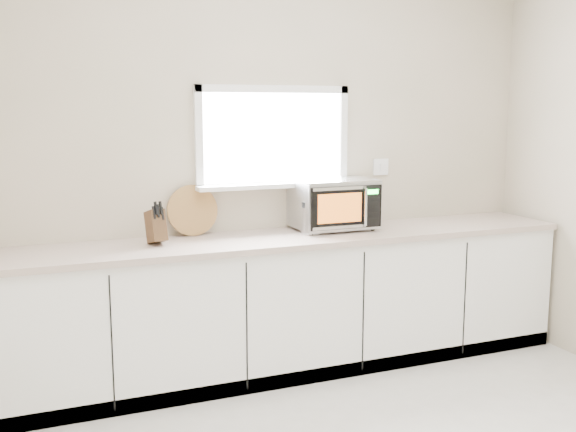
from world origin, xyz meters
TOP-DOWN VIEW (x-y plane):
  - back_wall at (0.00, 2.00)m, footprint 4.00×0.17m
  - cabinets at (0.00, 1.70)m, footprint 3.92×0.60m
  - countertop at (0.00, 1.69)m, footprint 3.92×0.64m
  - microwave at (0.37, 1.80)m, footprint 0.54×0.45m
  - knife_block at (-0.87, 1.73)m, footprint 0.12×0.20m
  - cutting_board at (-0.58, 1.94)m, footprint 0.33×0.08m
  - coffee_grinder at (0.16, 1.70)m, footprint 0.13×0.13m

SIDE VIEW (x-z plane):
  - cabinets at x=0.00m, z-range 0.00..0.88m
  - countertop at x=0.00m, z-range 0.88..0.92m
  - coffee_grinder at x=0.16m, z-range 0.92..1.14m
  - knife_block at x=-0.87m, z-range 0.90..1.17m
  - cutting_board at x=-0.58m, z-range 0.92..1.25m
  - microwave at x=0.37m, z-range 0.93..1.28m
  - back_wall at x=0.00m, z-range 0.01..2.71m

